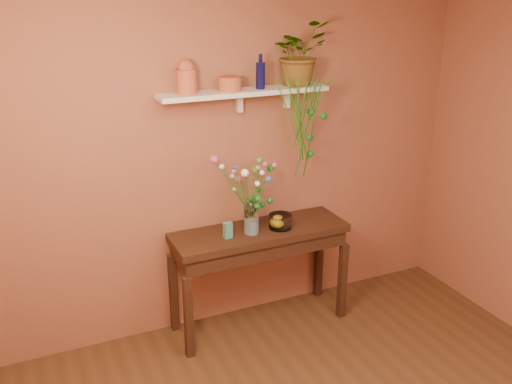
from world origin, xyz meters
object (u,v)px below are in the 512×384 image
object	(u,v)px
sideboard	(260,243)
blue_bottle	(260,75)
spider_plant	(299,53)
glass_bowl	(280,222)
glass_vase	(251,221)
terracotta_jug	(186,77)
bouquet	(251,180)

from	to	relation	value
sideboard	blue_bottle	distance (m)	1.32
blue_bottle	spider_plant	xyz separation A→B (m)	(0.34, 0.04, 0.14)
spider_plant	glass_bowl	size ratio (longest dim) A/B	2.63
spider_plant	glass_vase	world-z (taller)	spider_plant
sideboard	glass_bowl	distance (m)	0.24
terracotta_jug	blue_bottle	bearing A→B (deg)	-2.30
sideboard	terracotta_jug	distance (m)	1.43
spider_plant	glass_vase	bearing A→B (deg)	-159.48
bouquet	glass_vase	bearing A→B (deg)	-69.23
blue_bottle	bouquet	xyz separation A→B (m)	(-0.14, -0.13, -0.76)
glass_bowl	sideboard	bearing A→B (deg)	164.71
terracotta_jug	blue_bottle	xyz separation A→B (m)	(0.56, -0.02, -0.01)
glass_vase	glass_bowl	xyz separation A→B (m)	(0.25, 0.00, -0.05)
terracotta_jug	blue_bottle	size ratio (longest dim) A/B	0.96
sideboard	spider_plant	distance (m)	1.50
terracotta_jug	glass_bowl	distance (m)	1.34
blue_bottle	glass_bowl	size ratio (longest dim) A/B	1.38
blue_bottle	glass_vase	world-z (taller)	blue_bottle
sideboard	terracotta_jug	xyz separation A→B (m)	(-0.51, 0.11, 1.32)
sideboard	glass_bowl	size ratio (longest dim) A/B	7.66
blue_bottle	glass_vase	size ratio (longest dim) A/B	1.06
blue_bottle	bouquet	distance (m)	0.78
glass_vase	glass_bowl	size ratio (longest dim) A/B	1.30
sideboard	terracotta_jug	size ratio (longest dim) A/B	5.80
sideboard	bouquet	bearing A→B (deg)	-156.34
glass_bowl	blue_bottle	bearing A→B (deg)	130.26
blue_bottle	spider_plant	size ratio (longest dim) A/B	0.52
glass_vase	bouquet	world-z (taller)	bouquet
glass_vase	glass_bowl	bearing A→B (deg)	0.38
spider_plant	bouquet	distance (m)	1.03
blue_bottle	spider_plant	distance (m)	0.37
spider_plant	bouquet	xyz separation A→B (m)	(-0.47, -0.17, -0.90)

